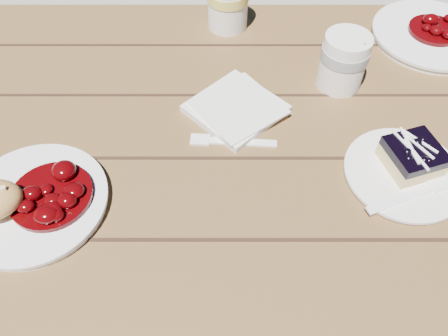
{
  "coord_description": "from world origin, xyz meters",
  "views": [
    {
      "loc": [
        -0.16,
        -0.56,
        1.34
      ],
      "look_at": [
        -0.16,
        -0.15,
        0.81
      ],
      "focal_mm": 35.0,
      "sensor_mm": 36.0,
      "label": 1
    }
  ],
  "objects_px": {
    "blueberry_cake": "(413,156)",
    "second_cup": "(228,4)",
    "main_plate": "(34,203)",
    "picnic_table": "(300,177)",
    "second_plate": "(432,35)",
    "coffee_cup": "(343,61)",
    "dessert_plate": "(403,174)"
  },
  "relations": [
    {
      "from": "blueberry_cake",
      "to": "second_cup",
      "type": "height_order",
      "value": "second_cup"
    },
    {
      "from": "main_plate",
      "to": "second_cup",
      "type": "xyz_separation_m",
      "value": [
        0.31,
        0.49,
        0.05
      ]
    },
    {
      "from": "picnic_table",
      "to": "main_plate",
      "type": "height_order",
      "value": "main_plate"
    },
    {
      "from": "blueberry_cake",
      "to": "second_plate",
      "type": "xyz_separation_m",
      "value": [
        0.15,
        0.37,
        -0.03
      ]
    },
    {
      "from": "coffee_cup",
      "to": "second_plate",
      "type": "relative_size",
      "value": 0.43
    },
    {
      "from": "dessert_plate",
      "to": "second_plate",
      "type": "relative_size",
      "value": 0.76
    },
    {
      "from": "picnic_table",
      "to": "dessert_plate",
      "type": "relative_size",
      "value": 10.36
    },
    {
      "from": "dessert_plate",
      "to": "second_plate",
      "type": "height_order",
      "value": "second_plate"
    },
    {
      "from": "picnic_table",
      "to": "dessert_plate",
      "type": "distance_m",
      "value": 0.25
    },
    {
      "from": "coffee_cup",
      "to": "second_cup",
      "type": "xyz_separation_m",
      "value": [
        -0.22,
        0.2,
        0.0
      ]
    },
    {
      "from": "dessert_plate",
      "to": "second_cup",
      "type": "bearing_deg",
      "value": 124.25
    },
    {
      "from": "dessert_plate",
      "to": "picnic_table",
      "type": "bearing_deg",
      "value": 139.55
    },
    {
      "from": "main_plate",
      "to": "picnic_table",
      "type": "bearing_deg",
      "value": 20.96
    },
    {
      "from": "blueberry_cake",
      "to": "coffee_cup",
      "type": "distance_m",
      "value": 0.23
    },
    {
      "from": "coffee_cup",
      "to": "second_plate",
      "type": "height_order",
      "value": "coffee_cup"
    },
    {
      "from": "dessert_plate",
      "to": "second_cup",
      "type": "relative_size",
      "value": 1.76
    },
    {
      "from": "second_cup",
      "to": "coffee_cup",
      "type": "bearing_deg",
      "value": -41.99
    },
    {
      "from": "blueberry_cake",
      "to": "picnic_table",
      "type": "bearing_deg",
      "value": 127.25
    },
    {
      "from": "main_plate",
      "to": "second_plate",
      "type": "distance_m",
      "value": 0.88
    },
    {
      "from": "main_plate",
      "to": "second_plate",
      "type": "height_order",
      "value": "same"
    },
    {
      "from": "dessert_plate",
      "to": "main_plate",
      "type": "bearing_deg",
      "value": -174.25
    },
    {
      "from": "blueberry_cake",
      "to": "main_plate",
      "type": "bearing_deg",
      "value": 169.04
    },
    {
      "from": "second_plate",
      "to": "blueberry_cake",
      "type": "bearing_deg",
      "value": -112.0
    },
    {
      "from": "picnic_table",
      "to": "main_plate",
      "type": "bearing_deg",
      "value": -159.04
    },
    {
      "from": "dessert_plate",
      "to": "second_plate",
      "type": "bearing_deg",
      "value": 67.5
    },
    {
      "from": "coffee_cup",
      "to": "second_cup",
      "type": "height_order",
      "value": "same"
    },
    {
      "from": "second_cup",
      "to": "dessert_plate",
      "type": "bearing_deg",
      "value": -55.75
    },
    {
      "from": "picnic_table",
      "to": "coffee_cup",
      "type": "bearing_deg",
      "value": 60.65
    },
    {
      "from": "coffee_cup",
      "to": "second_plate",
      "type": "xyz_separation_m",
      "value": [
        0.23,
        0.15,
        -0.05
      ]
    },
    {
      "from": "second_plate",
      "to": "coffee_cup",
      "type": "bearing_deg",
      "value": -147.12
    },
    {
      "from": "picnic_table",
      "to": "dessert_plate",
      "type": "xyz_separation_m",
      "value": [
        0.14,
        -0.12,
        0.17
      ]
    },
    {
      "from": "picnic_table",
      "to": "blueberry_cake",
      "type": "distance_m",
      "value": 0.27
    }
  ]
}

